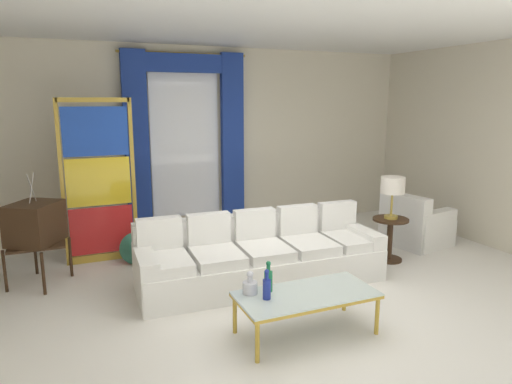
# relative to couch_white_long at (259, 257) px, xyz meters

# --- Properties ---
(ground_plane) EXTENTS (16.00, 16.00, 0.00)m
(ground_plane) POSITION_rel_couch_white_long_xyz_m (0.11, -0.62, -0.31)
(ground_plane) COLOR white
(wall_rear) EXTENTS (8.00, 0.12, 3.00)m
(wall_rear) POSITION_rel_couch_white_long_xyz_m (0.11, 2.44, 1.19)
(wall_rear) COLOR beige
(wall_rear) RESTS_ON ground
(wall_right) EXTENTS (0.12, 7.00, 3.00)m
(wall_right) POSITION_rel_couch_white_long_xyz_m (3.77, -0.02, 1.19)
(wall_right) COLOR beige
(wall_right) RESTS_ON ground
(ceiling_slab) EXTENTS (8.00, 7.60, 0.04)m
(ceiling_slab) POSITION_rel_couch_white_long_xyz_m (0.11, 0.18, 2.71)
(ceiling_slab) COLOR white
(curtained_window) EXTENTS (2.00, 0.17, 2.70)m
(curtained_window) POSITION_rel_couch_white_long_xyz_m (-0.28, 2.27, 1.43)
(curtained_window) COLOR white
(curtained_window) RESTS_ON ground
(couch_white_long) EXTENTS (2.95, 1.04, 0.86)m
(couch_white_long) POSITION_rel_couch_white_long_xyz_m (0.00, 0.00, 0.00)
(couch_white_long) COLOR white
(couch_white_long) RESTS_ON ground
(coffee_table) EXTENTS (1.30, 0.62, 0.41)m
(coffee_table) POSITION_rel_couch_white_long_xyz_m (-0.11, -1.34, 0.07)
(coffee_table) COLOR silver
(coffee_table) RESTS_ON ground
(bottle_blue_decanter) EXTENTS (0.14, 0.14, 0.22)m
(bottle_blue_decanter) POSITION_rel_couch_white_long_xyz_m (-0.59, -1.15, 0.18)
(bottle_blue_decanter) COLOR silver
(bottle_blue_decanter) RESTS_ON coffee_table
(bottle_crystal_tall) EXTENTS (0.07, 0.07, 0.28)m
(bottle_crystal_tall) POSITION_rel_couch_white_long_xyz_m (-0.50, -1.32, 0.21)
(bottle_crystal_tall) COLOR navy
(bottle_crystal_tall) RESTS_ON coffee_table
(bottle_amber_squat) EXTENTS (0.08, 0.08, 0.30)m
(bottle_amber_squat) POSITION_rel_couch_white_long_xyz_m (-0.41, -1.17, 0.22)
(bottle_amber_squat) COLOR #196B3D
(bottle_amber_squat) RESTS_ON coffee_table
(vintage_tv) EXTENTS (0.74, 0.77, 1.35)m
(vintage_tv) POSITION_rel_couch_white_long_xyz_m (-2.46, 0.95, 0.42)
(vintage_tv) COLOR #382314
(vintage_tv) RESTS_ON ground
(armchair_white) EXTENTS (0.95, 0.94, 0.80)m
(armchair_white) POSITION_rel_couch_white_long_xyz_m (2.74, 0.39, -0.02)
(armchair_white) COLOR white
(armchair_white) RESTS_ON ground
(stained_glass_divider) EXTENTS (0.95, 0.05, 2.20)m
(stained_glass_divider) POSITION_rel_couch_white_long_xyz_m (-1.68, 1.50, 0.75)
(stained_glass_divider) COLOR gold
(stained_glass_divider) RESTS_ON ground
(peacock_figurine) EXTENTS (0.44, 0.60, 0.50)m
(peacock_figurine) POSITION_rel_couch_white_long_xyz_m (-1.28, 1.13, -0.09)
(peacock_figurine) COLOR beige
(peacock_figurine) RESTS_ON ground
(round_side_table) EXTENTS (0.48, 0.48, 0.59)m
(round_side_table) POSITION_rel_couch_white_long_xyz_m (1.93, -0.03, 0.05)
(round_side_table) COLOR #382314
(round_side_table) RESTS_ON ground
(table_lamp_brass) EXTENTS (0.32, 0.32, 0.57)m
(table_lamp_brass) POSITION_rel_couch_white_long_xyz_m (1.93, -0.03, 0.72)
(table_lamp_brass) COLOR #B29338
(table_lamp_brass) RESTS_ON round_side_table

